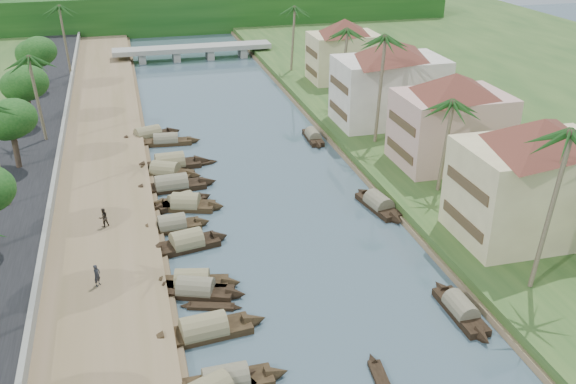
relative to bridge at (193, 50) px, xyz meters
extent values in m
plane|color=#3D525C|center=(0.00, -72.00, -1.72)|extent=(220.00, 220.00, 0.00)
cube|color=brown|center=(-16.00, -52.00, -1.32)|extent=(10.00, 180.00, 0.80)
cube|color=#27471C|center=(19.00, -52.00, -1.12)|extent=(16.00, 180.00, 1.20)
cube|color=black|center=(-24.50, -52.00, -1.02)|extent=(8.00, 180.00, 1.40)
cube|color=gray|center=(-20.20, -52.00, -0.37)|extent=(0.40, 180.00, 1.10)
cube|color=#103B10|center=(0.00, 23.00, 2.28)|extent=(120.00, 4.00, 8.00)
cube|color=#103B10|center=(0.00, 28.00, 2.28)|extent=(120.00, 4.00, 8.00)
cube|color=#103B10|center=(0.00, 33.00, 2.28)|extent=(120.00, 4.00, 8.00)
cube|color=gray|center=(0.00, 0.00, 0.28)|extent=(28.00, 4.00, 0.80)
cube|color=gray|center=(-9.00, 0.00, -0.82)|extent=(1.20, 3.50, 1.80)
cube|color=gray|center=(-3.00, 0.00, -0.82)|extent=(1.20, 3.50, 1.80)
cube|color=gray|center=(3.00, 0.00, -0.82)|extent=(1.20, 3.50, 1.80)
cube|color=gray|center=(9.00, 0.00, -0.82)|extent=(1.20, 3.50, 1.80)
cube|color=beige|center=(19.00, -74.00, 3.48)|extent=(12.00, 8.00, 8.00)
pyramid|color=#602B21|center=(19.00, -74.00, 8.58)|extent=(14.85, 14.85, 2.20)
cube|color=#4A3722|center=(12.95, -74.00, 1.48)|extent=(0.10, 6.40, 0.90)
cube|color=#4A3722|center=(12.95, -74.00, 4.68)|extent=(0.10, 6.40, 0.90)
cube|color=tan|center=(20.00, -58.00, 3.23)|extent=(11.00, 8.00, 7.50)
pyramid|color=#602B21|center=(20.00, -58.00, 8.08)|extent=(14.11, 14.11, 2.20)
cube|color=#4A3722|center=(14.45, -58.00, 1.35)|extent=(0.10, 6.40, 0.90)
cube|color=#4A3722|center=(14.45, -58.00, 4.35)|extent=(0.10, 6.40, 0.90)
cube|color=white|center=(19.00, -44.00, 3.48)|extent=(13.00, 8.00, 8.00)
pyramid|color=#602B21|center=(19.00, -44.00, 8.58)|extent=(15.59, 15.59, 2.20)
cube|color=#4A3722|center=(12.45, -44.00, 1.48)|extent=(0.10, 6.40, 0.90)
cube|color=#4A3722|center=(12.45, -44.00, 4.68)|extent=(0.10, 6.40, 0.90)
cube|color=beige|center=(20.00, -24.00, 2.98)|extent=(10.00, 7.00, 7.00)
pyramid|color=#602B21|center=(20.00, -24.00, 7.58)|extent=(12.62, 12.62, 2.20)
cube|color=#4A3722|center=(14.95, -24.00, 1.23)|extent=(0.10, 5.60, 0.90)
cube|color=#4A3722|center=(14.95, -24.00, 4.03)|extent=(0.10, 5.60, 0.90)
cone|color=black|center=(-5.17, -84.64, -1.44)|extent=(1.69, 1.66, 1.81)
cylinder|color=#777159|center=(-8.40, -84.70, -1.14)|extent=(4.47, 1.96, 1.88)
cone|color=black|center=(-6.72, -84.36, -1.44)|extent=(2.29, 2.37, 2.03)
cube|color=black|center=(-9.01, -79.37, -1.52)|extent=(6.71, 2.71, 0.70)
cone|color=black|center=(-5.40, -78.99, -1.44)|extent=(2.06, 2.02, 2.05)
cone|color=black|center=(-12.62, -79.75, -1.44)|extent=(2.06, 2.02, 2.05)
cylinder|color=#827953|center=(-9.01, -79.37, -1.14)|extent=(5.19, 2.63, 2.12)
cube|color=black|center=(-8.93, -74.34, -1.52)|extent=(5.87, 3.73, 0.70)
cone|color=black|center=(-6.03, -75.48, -1.44)|extent=(2.09, 2.09, 1.79)
cone|color=black|center=(-11.82, -73.19, -1.44)|extent=(2.09, 2.09, 1.79)
cylinder|color=#777159|center=(-8.93, -74.34, -1.14)|extent=(4.67, 3.31, 1.86)
cube|color=black|center=(-9.05, -73.22, -1.52)|extent=(5.70, 2.98, 0.70)
cone|color=black|center=(-6.11, -73.88, -1.44)|extent=(1.90, 1.96, 1.83)
cone|color=black|center=(-11.99, -72.56, -1.44)|extent=(1.90, 1.96, 1.83)
cylinder|color=#827953|center=(-9.05, -73.22, -1.14)|extent=(4.47, 2.77, 1.91)
cube|color=black|center=(-8.76, -67.15, -1.52)|extent=(5.71, 3.12, 0.70)
cone|color=black|center=(-5.82, -66.55, -1.44)|extent=(1.94, 2.16, 2.05)
cone|color=black|center=(-11.70, -67.75, -1.44)|extent=(1.94, 2.16, 2.05)
cylinder|color=#827953|center=(-8.76, -67.15, -1.14)|extent=(4.48, 2.95, 2.17)
cube|color=black|center=(-9.70, -63.63, -1.52)|extent=(5.17, 2.17, 0.70)
cone|color=black|center=(-6.90, -63.43, -1.44)|extent=(1.59, 1.73, 1.79)
cone|color=black|center=(-12.49, -63.83, -1.44)|extent=(1.59, 1.73, 1.79)
cylinder|color=#777159|center=(-9.70, -63.63, -1.14)|extent=(3.98, 2.15, 1.88)
cube|color=black|center=(-8.41, -58.92, -1.52)|extent=(4.98, 2.97, 0.70)
cone|color=black|center=(-5.91, -58.05, -1.44)|extent=(1.73, 1.72, 1.50)
cone|color=black|center=(-10.90, -59.78, -1.44)|extent=(1.73, 1.72, 1.50)
cylinder|color=#827953|center=(-8.41, -58.92, -1.14)|extent=(3.94, 2.66, 1.55)
cube|color=black|center=(-8.01, -59.67, -1.52)|extent=(5.73, 3.55, 0.70)
cone|color=black|center=(-5.17, -60.59, -1.44)|extent=(2.06, 2.20, 1.97)
cone|color=black|center=(-10.85, -58.76, -1.44)|extent=(2.06, 2.20, 1.97)
cylinder|color=#827953|center=(-8.01, -59.67, -1.14)|extent=(4.54, 3.24, 2.08)
cube|color=black|center=(-8.94, -54.99, -1.52)|extent=(6.91, 2.41, 0.70)
cone|color=black|center=(-5.16, -54.78, -1.44)|extent=(2.04, 1.93, 2.04)
cone|color=black|center=(-12.72, -55.20, -1.44)|extent=(2.04, 1.93, 2.04)
cylinder|color=#777159|center=(-8.94, -54.99, -1.14)|extent=(5.31, 2.40, 2.11)
cube|color=black|center=(-9.26, -51.23, -1.52)|extent=(6.16, 4.41, 0.70)
cone|color=black|center=(-6.32, -52.72, -1.44)|extent=(2.31, 2.33, 1.93)
cone|color=black|center=(-12.19, -49.74, -1.44)|extent=(2.31, 2.33, 1.93)
cylinder|color=#827953|center=(-9.26, -51.23, -1.14)|extent=(4.95, 3.85, 2.02)
cube|color=black|center=(-8.57, -49.21, -1.52)|extent=(6.65, 2.62, 0.70)
cone|color=black|center=(-4.95, -49.00, -1.44)|extent=(2.01, 2.12, 2.22)
cone|color=black|center=(-12.19, -49.42, -1.44)|extent=(2.01, 2.12, 2.22)
cylinder|color=#827953|center=(-8.57, -49.21, -1.14)|extent=(5.12, 2.62, 2.33)
cube|color=black|center=(-8.39, -41.92, -1.52)|extent=(6.16, 2.22, 0.70)
cone|color=black|center=(-5.05, -42.22, -1.44)|extent=(1.83, 1.66, 1.71)
cone|color=black|center=(-11.73, -41.62, -1.44)|extent=(1.83, 1.66, 1.71)
cylinder|color=#777159|center=(-8.39, -41.92, -1.14)|extent=(4.75, 2.15, 1.75)
cube|color=black|center=(-10.34, -39.53, -1.52)|extent=(6.55, 3.90, 0.70)
cone|color=black|center=(-7.06, -38.43, -1.44)|extent=(2.28, 2.30, 2.02)
cone|color=black|center=(-13.62, -40.63, -1.44)|extent=(2.28, 2.30, 2.02)
cylinder|color=#827953|center=(-10.34, -39.53, -1.14)|extent=(5.18, 3.51, 2.11)
cube|color=black|center=(9.05, -81.60, -1.52)|extent=(1.67, 5.73, 0.70)
cone|color=black|center=(9.03, -78.42, -1.44)|extent=(1.47, 1.63, 1.65)
cone|color=black|center=(9.08, -84.77, -1.44)|extent=(1.47, 1.63, 1.65)
cylinder|color=#777159|center=(9.05, -81.60, -1.14)|extent=(1.72, 4.38, 1.69)
cube|color=black|center=(9.75, -64.29, -1.52)|extent=(2.79, 6.06, 0.70)
cone|color=black|center=(9.22, -61.09, -1.44)|extent=(1.92, 1.93, 1.85)
cone|color=black|center=(10.29, -67.49, -1.44)|extent=(1.92, 1.93, 1.85)
cylinder|color=#777159|center=(9.75, -64.29, -1.14)|extent=(2.64, 4.72, 1.93)
cube|color=black|center=(9.05, -44.87, -1.52)|extent=(1.69, 5.29, 0.70)
cone|color=black|center=(9.16, -41.96, -1.44)|extent=(1.40, 1.53, 1.52)
cone|color=black|center=(8.94, -47.78, -1.44)|extent=(1.40, 1.53, 1.52)
cylinder|color=#777159|center=(9.05, -44.87, -1.14)|extent=(1.70, 4.05, 1.56)
cone|color=black|center=(1.16, -84.62, -1.62)|extent=(0.95, 1.23, 0.84)
cube|color=black|center=(-8.09, -76.29, -1.62)|extent=(3.47, 1.75, 0.35)
cone|color=black|center=(-6.26, -76.87, -1.62)|extent=(1.04, 0.98, 0.76)
cone|color=black|center=(-9.91, -75.72, -1.62)|extent=(1.04, 0.98, 0.76)
cube|color=black|center=(-5.82, -49.45, -1.62)|extent=(3.91, 1.64, 0.35)
cone|color=black|center=(-3.72, -48.95, -1.62)|extent=(1.11, 0.97, 0.77)
cone|color=black|center=(-7.92, -49.95, -1.62)|extent=(1.11, 0.97, 0.77)
cylinder|color=#76684E|center=(15.00, -81.19, 5.53)|extent=(1.40, 0.36, 12.09)
sphere|color=#1E4C19|center=(15.00, -81.19, 11.34)|extent=(3.20, 3.20, 3.20)
cylinder|color=#76684E|center=(16.00, -64.18, 3.94)|extent=(1.02, 0.36, 8.94)
sphere|color=#1E4C19|center=(16.00, -64.18, 8.23)|extent=(3.20, 3.20, 3.20)
cylinder|color=#76684E|center=(15.00, -50.23, 5.58)|extent=(0.88, 0.36, 12.21)
sphere|color=#1E4C19|center=(15.00, -50.23, 11.44)|extent=(3.20, 3.20, 3.20)
cylinder|color=#76684E|center=(16.00, -34.87, 4.44)|extent=(1.15, 0.36, 9.92)
sphere|color=#1E4C19|center=(16.00, -34.87, 9.21)|extent=(3.20, 3.20, 3.20)
cylinder|color=#76684E|center=(-22.00, -40.48, 4.56)|extent=(0.83, 0.36, 9.76)
sphere|color=#1E4C19|center=(-22.00, -40.48, 9.24)|extent=(3.20, 3.20, 3.20)
cylinder|color=#76684E|center=(14.00, -16.30, 4.48)|extent=(0.96, 0.36, 10.01)
sphere|color=#1E4C19|center=(14.00, -16.30, 9.28)|extent=(3.20, 3.20, 3.20)
cylinder|color=#76684E|center=(-20.50, -10.77, 4.94)|extent=(0.70, 0.36, 10.53)
sphere|color=#1E4C19|center=(-20.50, -10.77, 9.99)|extent=(3.20, 3.20, 3.20)
cylinder|color=#4A382A|center=(-24.00, -48.36, 1.43)|extent=(0.60, 0.60, 3.58)
ellipsoid|color=#103B10|center=(-24.00, -48.36, 4.84)|extent=(4.73, 4.73, 3.89)
cylinder|color=#4A382A|center=(-24.00, -34.53, 1.41)|extent=(0.60, 0.60, 3.54)
ellipsoid|color=#103B10|center=(-24.00, -34.53, 4.79)|extent=(4.91, 4.91, 4.04)
cylinder|color=#4A382A|center=(-24.00, -18.91, 1.51)|extent=(0.60, 0.60, 3.75)
ellipsoid|color=#103B10|center=(-24.00, -18.91, 5.09)|extent=(4.95, 4.95, 4.07)
cylinder|color=#4A382A|center=(24.00, -40.20, 1.06)|extent=(0.60, 0.60, 3.23)
ellipsoid|color=#103B10|center=(24.00, -40.20, 4.14)|extent=(4.38, 4.38, 3.60)
imported|color=#26272E|center=(-15.94, -72.42, -0.05)|extent=(0.71, 0.76, 1.75)
imported|color=#2E2720|center=(-15.47, -62.93, -0.06)|extent=(1.05, 0.98, 1.73)
camera|label=1|loc=(-12.40, -115.02, 25.79)|focal=40.00mm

